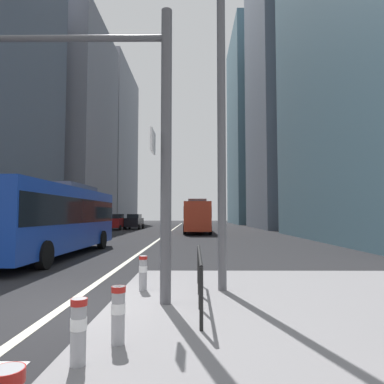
% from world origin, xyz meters
% --- Properties ---
extents(ground_plane, '(160.00, 160.00, 0.00)m').
position_xyz_m(ground_plane, '(0.00, 20.00, 0.00)').
color(ground_plane, black).
extents(median_island, '(9.00, 10.00, 0.15)m').
position_xyz_m(median_island, '(5.50, -1.00, 0.07)').
color(median_island, gray).
rests_on(median_island, ground).
extents(lane_centre_line, '(0.20, 80.00, 0.01)m').
position_xyz_m(lane_centre_line, '(0.00, 30.00, 0.01)').
color(lane_centre_line, beige).
rests_on(lane_centre_line, ground).
extents(office_tower_left_mid, '(12.77, 16.23, 28.08)m').
position_xyz_m(office_tower_left_mid, '(-16.00, 40.10, 14.04)').
color(office_tower_left_mid, gray).
rests_on(office_tower_left_mid, ground).
extents(office_tower_left_far, '(11.42, 20.57, 31.34)m').
position_xyz_m(office_tower_left_far, '(-16.00, 62.27, 15.67)').
color(office_tower_left_far, gray).
rests_on(office_tower_left_far, ground).
extents(office_tower_right_mid, '(11.53, 16.71, 49.05)m').
position_xyz_m(office_tower_right_mid, '(17.00, 41.97, 24.53)').
color(office_tower_right_mid, slate).
rests_on(office_tower_right_mid, ground).
extents(office_tower_right_far, '(12.65, 21.23, 40.36)m').
position_xyz_m(office_tower_right_far, '(17.00, 66.12, 20.18)').
color(office_tower_right_far, slate).
rests_on(office_tower_right_far, ground).
extents(city_bus_blue_oncoming, '(2.79, 11.34, 3.40)m').
position_xyz_m(city_bus_blue_oncoming, '(-3.67, 8.80, 1.84)').
color(city_bus_blue_oncoming, '#14389E').
rests_on(city_bus_blue_oncoming, ground).
extents(city_bus_red_receding, '(2.72, 11.36, 3.40)m').
position_xyz_m(city_bus_red_receding, '(2.99, 29.76, 1.84)').
color(city_bus_red_receding, red).
rests_on(city_bus_red_receding, ground).
extents(car_oncoming_mid, '(2.06, 4.57, 1.94)m').
position_xyz_m(car_oncoming_mid, '(-7.04, 36.06, 0.99)').
color(car_oncoming_mid, maroon).
rests_on(car_oncoming_mid, ground).
extents(car_receding_near, '(2.10, 4.44, 1.94)m').
position_xyz_m(car_receding_near, '(2.11, 50.05, 0.99)').
color(car_receding_near, '#232838').
rests_on(car_receding_near, ground).
extents(car_receding_far, '(2.16, 4.17, 1.94)m').
position_xyz_m(car_receding_far, '(3.71, 43.35, 0.99)').
color(car_receding_far, gold).
rests_on(car_receding_far, ground).
extents(car_oncoming_far, '(2.13, 4.30, 1.94)m').
position_xyz_m(car_oncoming_far, '(-5.12, 38.37, 0.99)').
color(car_oncoming_far, black).
rests_on(car_oncoming_far, ground).
extents(traffic_signal_gantry, '(6.67, 0.65, 6.00)m').
position_xyz_m(traffic_signal_gantry, '(-0.12, -0.05, 4.14)').
color(traffic_signal_gantry, '#515156').
rests_on(traffic_signal_gantry, median_island).
extents(street_lamp_post, '(5.50, 0.32, 8.00)m').
position_xyz_m(street_lamp_post, '(3.35, 1.19, 5.28)').
color(street_lamp_post, '#56565B').
rests_on(street_lamp_post, median_island).
extents(bollard_left, '(0.20, 0.20, 0.77)m').
position_xyz_m(bollard_left, '(1.34, -2.85, 0.58)').
color(bollard_left, '#99999E').
rests_on(bollard_left, median_island).
extents(bollard_right, '(0.20, 0.20, 0.77)m').
position_xyz_m(bollard_right, '(1.66, -2.19, 0.58)').
color(bollard_right, '#99999E').
rests_on(bollard_right, median_island).
extents(bollard_back, '(0.20, 0.20, 0.79)m').
position_xyz_m(bollard_back, '(1.50, 1.16, 0.59)').
color(bollard_back, '#99999E').
rests_on(bollard_back, median_island).
extents(pedestrian_railing, '(0.06, 3.62, 0.98)m').
position_xyz_m(pedestrian_railing, '(2.80, 0.15, 0.85)').
color(pedestrian_railing, black).
rests_on(pedestrian_railing, median_island).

